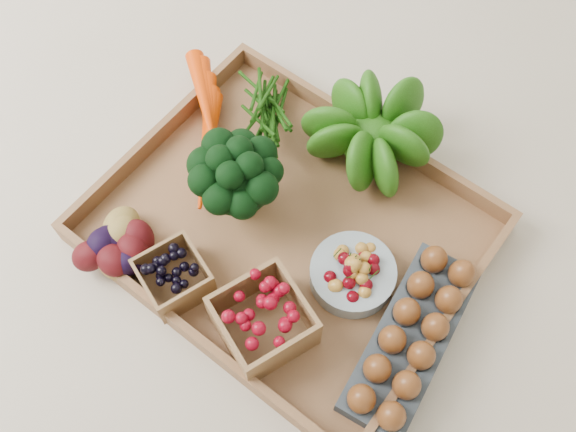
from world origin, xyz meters
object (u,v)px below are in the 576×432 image
Objects in this scene: cherry_bowl at (352,274)px; egg_carton at (410,339)px; tray at (288,231)px; broccoli at (238,190)px.

egg_carton is (0.12, -0.03, -0.00)m from cherry_bowl.
broccoli is (-0.08, -0.01, 0.06)m from tray.
egg_carton is at bearing -3.77° from broccoli.
tray is 4.34× the size of cherry_bowl.
broccoli is at bearing -169.87° from tray.
egg_carton is at bearing -8.44° from tray.
tray is at bearing 164.09° from egg_carton.
cherry_bowl is at bearing -3.15° from tray.
tray is at bearing 176.85° from cherry_bowl.
egg_carton is (0.33, -0.02, -0.04)m from broccoli.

